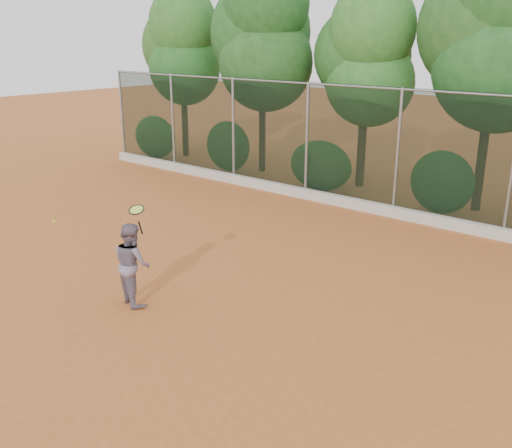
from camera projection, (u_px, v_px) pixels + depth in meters
The scene contains 7 objects.
ground at pixel (223, 298), 10.91m from camera, with size 80.00×80.00×0.00m, color #B5602A.
concrete_curb at pixel (390, 211), 15.84m from camera, with size 24.00×0.20×0.30m, color #BAB6AD.
tennis_player at pixel (132, 264), 10.52m from camera, with size 0.76×0.59×1.57m, color slate.
chainlink_fence at pixel (398, 149), 15.43m from camera, with size 24.09×0.09×3.50m.
foliage_backdrop at pixel (419, 50), 16.41m from camera, with size 23.70×3.63×7.55m.
tennis_racket at pixel (137, 212), 10.02m from camera, with size 0.37×0.36×0.56m.
tennis_ball_in_flight at pixel (54, 221), 11.30m from camera, with size 0.07×0.07×0.07m.
Camera 1 is at (6.85, -7.20, 4.79)m, focal length 40.00 mm.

